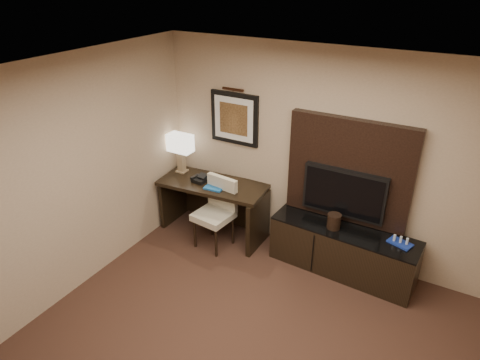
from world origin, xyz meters
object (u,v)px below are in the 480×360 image
Objects in this scene: desk_chair at (213,215)px; tv at (344,193)px; desk_phone at (200,179)px; ice_bucket at (334,221)px; desk at (214,208)px; table_lamp at (181,153)px; minibar_tray at (401,240)px; credenza at (342,250)px.

tv is at bearing 23.04° from desk_chair.
desk_phone is 1.91m from ice_bucket.
desk is 7.91× the size of desk_phone.
table_lamp is 3.11m from minibar_tray.
tv is at bearing 129.28° from credenza.
table_lamp reaches higher than desk_phone.
desk_chair is at bearing -27.17° from desk_phone.
desk_chair is at bearing -171.52° from minibar_tray.
desk_chair reaches higher than desk.
desk_chair is 1.66× the size of table_lamp.
table_lamp reaches higher than minibar_tray.
table_lamp reaches higher than ice_bucket.
credenza is at bearing -54.02° from tv.
credenza is at bearing -0.84° from table_lamp.
desk is 0.48m from desk_phone.
desk_chair is 1.04m from table_lamp.
minibar_tray is at bearing 7.84° from desk_phone.
tv reaches higher than desk.
credenza is 2.57m from table_lamp.
ice_bucket is at bearing -1.83° from table_lamp.
desk_chair is (-1.68, -0.33, 0.17)m from credenza.
ice_bucket is at bearing -100.56° from tv.
credenza is 0.73m from minibar_tray.
desk_phone is 0.71× the size of minibar_tray.
table_lamp is 3.08× the size of desk_phone.
desk_phone is at bearing -18.89° from table_lamp.
tv reaches higher than minibar_tray.
tv is (1.76, 0.19, 0.62)m from desk.
credenza is 0.42m from ice_bucket.
ice_bucket is (-0.13, -0.04, 0.40)m from credenza.
desk_phone is 2.69m from minibar_tray.
table_lamp is (-2.34, -0.10, 0.06)m from tv.
desk is at bearing 22.06° from desk_phone.
desk_chair is at bearing -165.60° from credenza.
ice_bucket is (1.90, 0.07, -0.13)m from desk_phone.
desk is at bearing -178.49° from minibar_tray.
desk_phone is at bearing -173.80° from credenza.
desk is 0.90m from table_lamp.
credenza is 0.73m from tv.
desk reaches higher than minibar_tray.
tv reaches higher than desk_phone.
desk is at bearing -175.16° from credenza.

